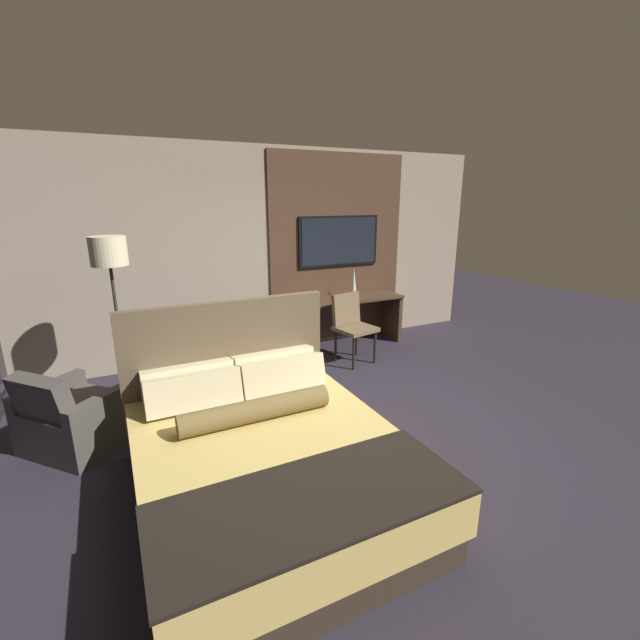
# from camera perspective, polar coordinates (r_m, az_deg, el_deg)

# --- Properties ---
(ground_plane) EXTENTS (16.00, 16.00, 0.00)m
(ground_plane) POSITION_cam_1_polar(r_m,az_deg,el_deg) (4.11, 4.02, -15.21)
(ground_plane) COLOR #28232D
(wall_back_tv_panel) EXTENTS (7.20, 0.09, 2.80)m
(wall_back_tv_panel) POSITION_cam_1_polar(r_m,az_deg,el_deg) (5.99, -7.15, 8.87)
(wall_back_tv_panel) COLOR gray
(wall_back_tv_panel) RESTS_ON ground_plane
(bed) EXTENTS (1.79, 2.17, 1.28)m
(bed) POSITION_cam_1_polar(r_m,az_deg,el_deg) (3.28, -7.28, -17.38)
(bed) COLOR #33281E
(bed) RESTS_ON ground_plane
(desk) EXTENTS (1.64, 0.56, 0.73)m
(desk) POSITION_cam_1_polar(r_m,az_deg,el_deg) (6.34, 3.46, 1.00)
(desk) COLOR #422D1E
(desk) RESTS_ON ground_plane
(tv) EXTENTS (1.29, 0.04, 0.72)m
(tv) POSITION_cam_1_polar(r_m,az_deg,el_deg) (6.36, 2.56, 10.47)
(tv) COLOR black
(desk_chair) EXTENTS (0.55, 0.55, 0.91)m
(desk_chair) POSITION_cam_1_polar(r_m,az_deg,el_deg) (5.69, 4.17, -0.17)
(desk_chair) COLOR brown
(desk_chair) RESTS_ON ground_plane
(armchair_by_window) EXTENTS (1.03, 1.03, 0.77)m
(armchair_by_window) POSITION_cam_1_polar(r_m,az_deg,el_deg) (4.39, -29.82, -11.43)
(armchair_by_window) COLOR #47423D
(armchair_by_window) RESTS_ON ground_plane
(floor_lamp) EXTENTS (0.34, 0.34, 1.78)m
(floor_lamp) POSITION_cam_1_polar(r_m,az_deg,el_deg) (4.62, -26.17, 6.49)
(floor_lamp) COLOR #282623
(floor_lamp) RESTS_ON ground_plane
(vase_tall) EXTENTS (0.09, 0.09, 0.43)m
(vase_tall) POSITION_cam_1_polar(r_m,az_deg,el_deg) (6.26, 4.52, 5.02)
(vase_tall) COLOR silver
(vase_tall) RESTS_ON desk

